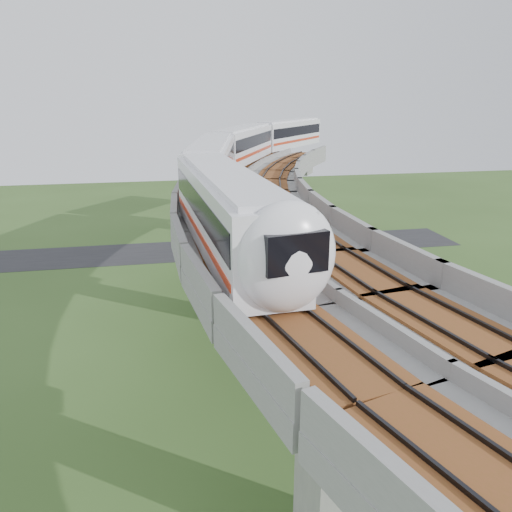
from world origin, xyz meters
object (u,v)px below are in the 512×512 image
Objects in this scene: metro_train at (252,154)px; car_white at (470,402)px; car_dark at (416,335)px; car_red at (490,356)px.

car_white is at bearing -68.59° from metro_train.
car_red is at bearing -123.63° from car_dark.
car_red is at bearing -52.70° from metro_train.
car_dark is at bearing -54.67° from metro_train.
car_dark is (9.53, -13.44, -11.63)m from metro_train.
car_red is 0.77× the size of car_dark.
car_dark is at bearing 57.21° from car_white.
metro_train is 20.17m from car_dark.
metro_train is 24.41m from car_red.
metro_train is 14.51× the size of car_white.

